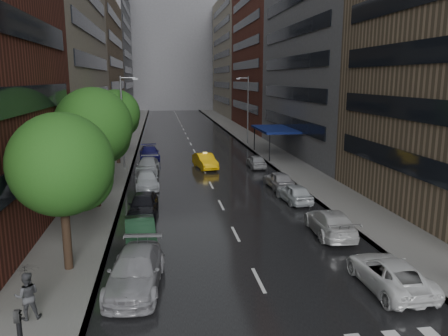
{
  "coord_description": "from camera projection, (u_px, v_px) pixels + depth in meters",
  "views": [
    {
      "loc": [
        -4.2,
        -13.75,
        8.89
      ],
      "look_at": [
        0.0,
        14.59,
        3.0
      ],
      "focal_mm": 35.0,
      "sensor_mm": 36.0,
      "label": 1
    }
  ],
  "objects": [
    {
      "name": "buildings_right",
      "position": [
        278.0,
        39.0,
        69.78
      ],
      "size": [
        8.05,
        109.1,
        36.0
      ],
      "color": "#937A5B",
      "rests_on": "ground"
    },
    {
      "name": "tree_far",
      "position": [
        116.0,
        113.0,
        45.06
      ],
      "size": [
        4.9,
        4.9,
        7.81
      ],
      "color": "#382619",
      "rests_on": "ground"
    },
    {
      "name": "road",
      "position": [
        189.0,
        140.0,
        64.16
      ],
      "size": [
        14.0,
        140.0,
        0.01
      ],
      "primitive_type": "cube",
      "color": "black",
      "rests_on": "ground"
    },
    {
      "name": "building_far",
      "position": [
        172.0,
        54.0,
        126.83
      ],
      "size": [
        40.0,
        14.0,
        32.0
      ],
      "primitive_type": "cube",
      "color": "slate",
      "rests_on": "ground"
    },
    {
      "name": "tree_mid",
      "position": [
        94.0,
        127.0,
        29.34
      ],
      "size": [
        5.24,
        5.24,
        8.35
      ],
      "color": "#382619",
      "rests_on": "ground"
    },
    {
      "name": "sidewalk_right",
      "position": [
        249.0,
        138.0,
        65.44
      ],
      "size": [
        4.0,
        140.0,
        0.15
      ],
      "primitive_type": "cube",
      "color": "gray",
      "rests_on": "ground"
    },
    {
      "name": "street_lamp_left",
      "position": [
        123.0,
        120.0,
        42.69
      ],
      "size": [
        1.74,
        0.22,
        9.0
      ],
      "color": "gray",
      "rests_on": "sidewalk_left"
    },
    {
      "name": "ped_black_umbrella",
      "position": [
        26.0,
        288.0,
        15.95
      ],
      "size": [
        1.0,
        0.98,
        2.09
      ],
      "color": "#414246",
      "rests_on": "sidewalk_left"
    },
    {
      "name": "awning",
      "position": [
        275.0,
        129.0,
        50.29
      ],
      "size": [
        4.0,
        8.0,
        3.12
      ],
      "color": "navy",
      "rests_on": "sidewalk_right"
    },
    {
      "name": "street_lamp_right",
      "position": [
        247.0,
        108.0,
        59.44
      ],
      "size": [
        1.74,
        0.22,
        9.0
      ],
      "color": "gray",
      "rests_on": "sidewalk_right"
    },
    {
      "name": "taxi",
      "position": [
        205.0,
        161.0,
        43.84
      ],
      "size": [
        2.36,
        4.76,
        1.5
      ],
      "primitive_type": "imported",
      "rotation": [
        0.0,
        0.0,
        0.18
      ],
      "color": "#F6B50C",
      "rests_on": "ground"
    },
    {
      "name": "ground",
      "position": [
        283.0,
        330.0,
        15.71
      ],
      "size": [
        220.0,
        220.0,
        0.0
      ],
      "primitive_type": "plane",
      "color": "gray",
      "rests_on": "ground"
    },
    {
      "name": "sidewalk_left",
      "position": [
        126.0,
        141.0,
        62.85
      ],
      "size": [
        4.0,
        140.0,
        0.15
      ],
      "primitive_type": "cube",
      "color": "gray",
      "rests_on": "ground"
    },
    {
      "name": "parked_cars_right",
      "position": [
        307.0,
        203.0,
        29.15
      ],
      "size": [
        2.37,
        30.66,
        1.47
      ],
      "color": "white",
      "rests_on": "ground"
    },
    {
      "name": "parked_cars_left",
      "position": [
        145.0,
        188.0,
        33.01
      ],
      "size": [
        2.71,
        36.11,
        1.56
      ],
      "color": "#9A999E",
      "rests_on": "ground"
    },
    {
      "name": "tree_near",
      "position": [
        61.0,
        165.0,
        19.49
      ],
      "size": [
        4.68,
        4.68,
        7.46
      ],
      "color": "#382619",
      "rests_on": "ground"
    },
    {
      "name": "buildings_left",
      "position": [
        86.0,
        32.0,
        67.3
      ],
      "size": [
        8.0,
        108.0,
        38.0
      ],
      "color": "maroon",
      "rests_on": "ground"
    }
  ]
}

